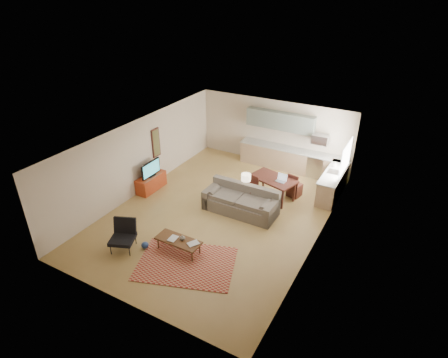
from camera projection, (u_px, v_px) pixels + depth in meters
The scene contains 25 objects.
room at pixel (219, 177), 11.84m from camera, with size 9.00×9.00×9.00m.
kitchen_counter_back at pixel (290, 159), 15.09m from camera, with size 4.26×0.64×0.92m, color tan, non-canonical shape.
kitchen_counter_right at pixel (333, 184), 13.32m from camera, with size 0.64×2.26×0.92m, color tan, non-canonical shape.
kitchen_range at pixel (317, 166), 14.63m from camera, with size 0.62×0.62×0.90m, color #A5A8AD.
kitchen_microwave at pixel (320, 139), 14.12m from camera, with size 0.62×0.40×0.35m, color #A5A8AD.
upper_cabinets at pixel (280, 121), 14.76m from camera, with size 2.80×0.34×0.70m, color slate.
window_right at pixel (346, 158), 12.67m from camera, with size 0.02×1.40×1.05m, color white.
wall_art_left at pixel (156, 143), 13.81m from camera, with size 0.06×0.42×1.10m, color olive, non-canonical shape.
triptych at pixel (272, 123), 15.13m from camera, with size 1.70×0.04×0.50m, color beige, non-canonical shape.
rug at pixel (186, 264), 10.25m from camera, with size 2.61×1.81×0.02m, color maroon.
sofa at pixel (241, 200), 12.34m from camera, with size 2.55×1.11×0.89m, color #5F564B, non-canonical shape.
coffee_table at pixel (179, 245), 10.65m from camera, with size 1.34×0.53×0.40m, color #492A13, non-canonical shape.
book_a at pixel (169, 237), 10.63m from camera, with size 0.25×0.32×0.03m, color maroon.
book_b at pixel (191, 241), 10.47m from camera, with size 0.35×0.39×0.02m, color navy.
vase at pixel (182, 237), 10.51m from camera, with size 0.19×0.19×0.16m, color black.
armchair at pixel (122, 237), 10.62m from camera, with size 0.76×0.76×0.87m, color black, non-canonical shape.
tv_credenza at pixel (151, 182), 13.75m from camera, with size 0.48×1.24×0.57m, color #993015, non-canonical shape.
tv at pixel (151, 169), 13.46m from camera, with size 0.10×0.96×0.57m, color black, non-canonical shape.
console_table at pixel (245, 196), 12.78m from camera, with size 0.57×0.38×0.67m, color #371711, non-canonical shape.
table_lamp at pixel (246, 181), 12.50m from camera, with size 0.33×0.33×0.54m, color beige, non-canonical shape.
dining_table at pixel (273, 188), 13.16m from camera, with size 1.57×0.90×0.80m, color #371711, non-canonical shape.
dining_chair_near at pixel (250, 189), 13.00m from camera, with size 0.43×0.45×0.90m, color #371711, non-canonical shape.
dining_chair_far at pixel (295, 184), 13.27m from camera, with size 0.43×0.45×0.91m, color #371711, non-canonical shape.
laptop at pixel (281, 178), 12.70m from camera, with size 0.34×0.25×0.25m, color #A5A8AD, non-canonical shape.
soap_bottle at pixel (335, 164), 13.43m from camera, with size 0.09×0.09×0.19m, color beige.
Camera 1 is at (5.21, -9.06, 6.91)m, focal length 30.00 mm.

